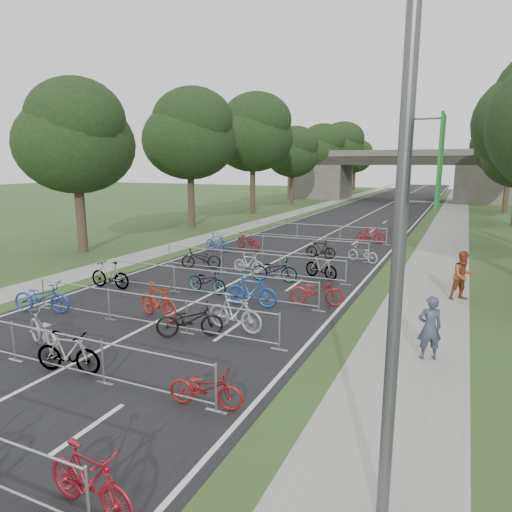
{
  "coord_description": "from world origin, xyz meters",
  "views": [
    {
      "loc": [
        9.03,
        -4.06,
        5.16
      ],
      "look_at": [
        0.68,
        14.2,
        1.1
      ],
      "focal_mm": 32.0,
      "sensor_mm": 36.0,
      "label": 1
    }
  ],
  "objects_px": {
    "lamppost": "(402,234)",
    "pedestrian_a": "(430,328)",
    "overpass_bridge": "(398,175)",
    "pedestrian_b": "(463,276)"
  },
  "relations": [
    {
      "from": "pedestrian_b",
      "to": "overpass_bridge",
      "type": "bearing_deg",
      "value": 67.45
    },
    {
      "from": "pedestrian_a",
      "to": "pedestrian_b",
      "type": "relative_size",
      "value": 0.93
    },
    {
      "from": "overpass_bridge",
      "to": "pedestrian_b",
      "type": "xyz_separation_m",
      "value": [
        9.2,
        -50.33,
        -2.59
      ]
    },
    {
      "from": "overpass_bridge",
      "to": "pedestrian_b",
      "type": "distance_m",
      "value": 51.23
    },
    {
      "from": "pedestrian_a",
      "to": "pedestrian_b",
      "type": "xyz_separation_m",
      "value": [
        0.75,
        6.34,
        0.07
      ]
    },
    {
      "from": "overpass_bridge",
      "to": "lamppost",
      "type": "xyz_separation_m",
      "value": [
        8.33,
        -63.0,
        0.75
      ]
    },
    {
      "from": "pedestrian_a",
      "to": "pedestrian_b",
      "type": "height_order",
      "value": "pedestrian_b"
    },
    {
      "from": "overpass_bridge",
      "to": "pedestrian_a",
      "type": "relative_size",
      "value": 17.67
    },
    {
      "from": "overpass_bridge",
      "to": "pedestrian_b",
      "type": "bearing_deg",
      "value": -79.64
    },
    {
      "from": "lamppost",
      "to": "pedestrian_a",
      "type": "xyz_separation_m",
      "value": [
        0.12,
        6.33,
        -3.4
      ]
    }
  ]
}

